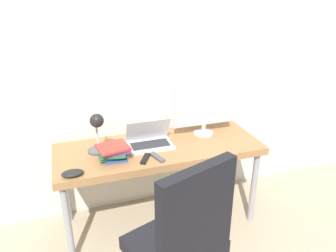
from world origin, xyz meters
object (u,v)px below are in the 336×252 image
(desk_lamp, at_px, (97,130))
(laptop, at_px, (149,140))
(book_stack, at_px, (114,151))
(monitor, at_px, (204,106))
(game_controller, at_px, (73,173))
(office_chair, at_px, (184,235))

(desk_lamp, bearing_deg, laptop, 9.95)
(book_stack, bearing_deg, monitor, 14.59)
(monitor, relative_size, desk_lamp, 1.48)
(laptop, distance_m, game_controller, 0.68)
(desk_lamp, xyz_separation_m, office_chair, (0.36, -0.85, -0.36))
(laptop, xyz_separation_m, desk_lamp, (-0.41, -0.07, 0.18))
(game_controller, bearing_deg, monitor, 17.69)
(monitor, distance_m, office_chair, 1.21)
(desk_lamp, height_order, game_controller, desk_lamp)
(book_stack, distance_m, game_controller, 0.34)
(desk_lamp, distance_m, game_controller, 0.36)
(laptop, xyz_separation_m, book_stack, (-0.31, -0.14, 0.02))
(book_stack, bearing_deg, office_chair, -71.55)
(monitor, bearing_deg, desk_lamp, -170.72)
(desk_lamp, bearing_deg, game_controller, -134.89)
(book_stack, bearing_deg, desk_lamp, 147.90)
(monitor, bearing_deg, office_chair, -119.14)
(laptop, distance_m, office_chair, 0.94)
(laptop, distance_m, desk_lamp, 0.45)
(monitor, xyz_separation_m, book_stack, (-0.82, -0.21, -0.19))
(laptop, distance_m, book_stack, 0.34)
(laptop, height_order, monitor, monitor)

